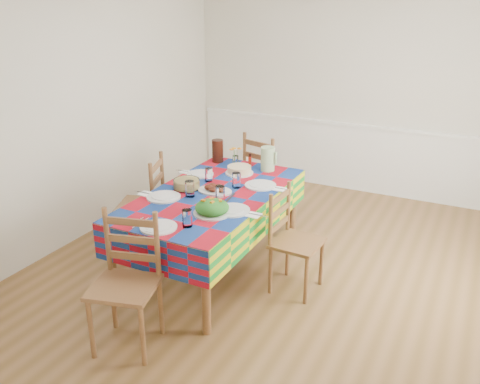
# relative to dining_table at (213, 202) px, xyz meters

# --- Properties ---
(room) EXTENTS (4.58, 5.08, 2.78)m
(room) POSITION_rel_dining_table_xyz_m (0.59, 0.24, 0.65)
(room) COLOR brown
(room) RESTS_ON ground
(wainscot) EXTENTS (4.41, 0.06, 0.92)m
(wainscot) POSITION_rel_dining_table_xyz_m (0.59, 2.73, -0.21)
(wainscot) COLOR white
(wainscot) RESTS_ON room
(dining_table) EXTENTS (1.09, 2.03, 0.79)m
(dining_table) POSITION_rel_dining_table_xyz_m (0.00, 0.00, 0.00)
(dining_table) COLOR brown
(dining_table) RESTS_ON room
(setting_near_head) EXTENTS (0.48, 0.32, 0.14)m
(setting_near_head) POSITION_rel_dining_table_xyz_m (0.06, -0.81, 0.12)
(setting_near_head) COLOR silver
(setting_near_head) RESTS_ON dining_table
(setting_left_near) EXTENTS (0.56, 0.33, 0.15)m
(setting_left_near) POSITION_rel_dining_table_xyz_m (-0.27, -0.26, 0.12)
(setting_left_near) COLOR silver
(setting_left_near) RESTS_ON dining_table
(setting_left_far) EXTENTS (0.50, 0.30, 0.13)m
(setting_left_far) POSITION_rel_dining_table_xyz_m (-0.31, 0.34, 0.12)
(setting_left_far) COLOR silver
(setting_left_far) RESTS_ON dining_table
(setting_right_near) EXTENTS (0.57, 0.33, 0.15)m
(setting_right_near) POSITION_rel_dining_table_xyz_m (0.30, -0.24, 0.12)
(setting_right_near) COLOR silver
(setting_right_near) RESTS_ON dining_table
(setting_right_far) EXTENTS (0.57, 0.33, 0.15)m
(setting_right_far) POSITION_rel_dining_table_xyz_m (0.26, 0.31, 0.12)
(setting_right_far) COLOR silver
(setting_right_far) RESTS_ON dining_table
(meat_platter) EXTENTS (0.34, 0.24, 0.07)m
(meat_platter) POSITION_rel_dining_table_xyz_m (0.00, 0.04, 0.11)
(meat_platter) COLOR silver
(meat_platter) RESTS_ON dining_table
(salad_platter) EXTENTS (0.32, 0.32, 0.13)m
(salad_platter) POSITION_rel_dining_table_xyz_m (0.23, -0.42, 0.14)
(salad_platter) COLOR silver
(salad_platter) RESTS_ON dining_table
(pasta_bowl) EXTENTS (0.25, 0.25, 0.09)m
(pasta_bowl) POSITION_rel_dining_table_xyz_m (-0.27, -0.01, 0.13)
(pasta_bowl) COLOR white
(pasta_bowl) RESTS_ON dining_table
(cake) EXTENTS (0.29, 0.29, 0.08)m
(cake) POSITION_rel_dining_table_xyz_m (-0.02, 0.60, 0.13)
(cake) COLOR silver
(cake) RESTS_ON dining_table
(serving_utensils) EXTENTS (0.13, 0.30, 0.01)m
(serving_utensils) POSITION_rel_dining_table_xyz_m (0.19, -0.08, 0.09)
(serving_utensils) COLOR black
(serving_utensils) RESTS_ON dining_table
(flower_vase) EXTENTS (0.13, 0.11, 0.21)m
(flower_vase) POSITION_rel_dining_table_xyz_m (-0.18, 0.81, 0.18)
(flower_vase) COLOR white
(flower_vase) RESTS_ON dining_table
(hot_sauce) EXTENTS (0.04, 0.04, 0.15)m
(hot_sauce) POSITION_rel_dining_table_xyz_m (-0.02, 0.84, 0.16)
(hot_sauce) COLOR #B31F0E
(hot_sauce) RESTS_ON dining_table
(green_pitcher) EXTENTS (0.15, 0.15, 0.25)m
(green_pitcher) POSITION_rel_dining_table_xyz_m (0.20, 0.82, 0.21)
(green_pitcher) COLOR #9CC289
(green_pitcher) RESTS_ON dining_table
(tea_pitcher) EXTENTS (0.12, 0.12, 0.25)m
(tea_pitcher) POSITION_rel_dining_table_xyz_m (-0.41, 0.85, 0.21)
(tea_pitcher) COLOR black
(tea_pitcher) RESTS_ON dining_table
(name_card) EXTENTS (0.09, 0.03, 0.02)m
(name_card) POSITION_rel_dining_table_xyz_m (-0.01, -0.96, 0.10)
(name_card) COLOR silver
(name_card) RESTS_ON dining_table
(chair_near) EXTENTS (0.56, 0.54, 1.04)m
(chair_near) POSITION_rel_dining_table_xyz_m (-0.01, -1.28, -0.19)
(chair_near) COLOR brown
(chair_near) RESTS_ON room
(chair_far) EXTENTS (0.57, 0.55, 1.06)m
(chair_far) POSITION_rel_dining_table_xyz_m (-0.01, 1.27, -0.18)
(chair_far) COLOR brown
(chair_far) RESTS_ON room
(chair_left) EXTENTS (0.56, 0.57, 1.02)m
(chair_left) POSITION_rel_dining_table_xyz_m (-0.81, 0.02, -0.20)
(chair_left) COLOR brown
(chair_left) RESTS_ON room
(chair_right) EXTENTS (0.42, 0.44, 0.95)m
(chair_right) POSITION_rel_dining_table_xyz_m (0.81, 0.00, -0.23)
(chair_right) COLOR brown
(chair_right) RESTS_ON room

